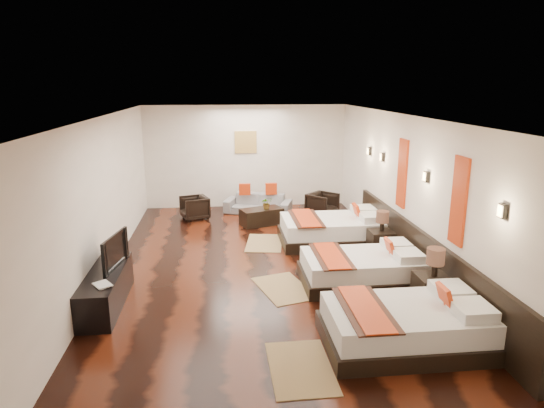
{
  "coord_description": "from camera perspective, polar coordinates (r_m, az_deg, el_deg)",
  "views": [
    {
      "loc": [
        -0.68,
        -8.22,
        3.35
      ],
      "look_at": [
        0.27,
        0.57,
        1.1
      ],
      "focal_mm": 31.28,
      "sensor_mm": 36.0,
      "label": 1
    }
  ],
  "objects": [
    {
      "name": "gold_artwork",
      "position": [
        13.06,
        -3.19,
        7.45
      ],
      "size": [
        0.6,
        0.04,
        0.6
      ],
      "primitive_type": "cube",
      "color": "#AD873F",
      "rests_on": "back_wall"
    },
    {
      "name": "tv_console",
      "position": [
        7.85,
        -19.34,
        -9.65
      ],
      "size": [
        0.5,
        1.8,
        0.55
      ],
      "primitive_type": "cube",
      "color": "black",
      "rests_on": "floor"
    },
    {
      "name": "armchair_right",
      "position": [
        12.33,
        6.08,
        -0.08
      ],
      "size": [
        0.95,
        0.95,
        0.62
      ],
      "primitive_type": "imported",
      "rotation": [
        0.0,
        0.0,
        0.79
      ],
      "color": "black",
      "rests_on": "floor"
    },
    {
      "name": "table_plant",
      "position": [
        11.47,
        -0.64,
        0.14
      ],
      "size": [
        0.31,
        0.28,
        0.29
      ],
      "primitive_type": "imported",
      "rotation": [
        0.0,
        0.0,
        0.24
      ],
      "color": "#2B6220",
      "rests_on": "coffee_table"
    },
    {
      "name": "jute_mat_near",
      "position": [
        6.09,
        3.46,
        -19.05
      ],
      "size": [
        0.76,
        1.21,
        0.01
      ],
      "primitive_type": "cube",
      "rotation": [
        0.0,
        0.0,
        0.01
      ],
      "color": "#95784C",
      "rests_on": "floor"
    },
    {
      "name": "sofa",
      "position": [
        12.57,
        -1.69,
        0.02
      ],
      "size": [
        1.87,
        1.21,
        0.51
      ],
      "primitive_type": "imported",
      "rotation": [
        0.0,
        0.0,
        -0.33
      ],
      "color": "gray",
      "rests_on": "floor"
    },
    {
      "name": "book",
      "position": [
        7.24,
        -20.51,
        -9.33
      ],
      "size": [
        0.33,
        0.35,
        0.03
      ],
      "primitive_type": "imported",
      "rotation": [
        0.0,
        0.0,
        0.6
      ],
      "color": "black",
      "rests_on": "tv_console"
    },
    {
      "name": "sconce_near",
      "position": [
        6.4,
        25.97,
        -0.76
      ],
      "size": [
        0.07,
        0.12,
        0.18
      ],
      "color": "black",
      "rests_on": "right_wall"
    },
    {
      "name": "nightstand_a",
      "position": [
        7.65,
        18.78,
        -9.64
      ],
      "size": [
        0.5,
        0.5,
        0.99
      ],
      "color": "black",
      "rests_on": "floor"
    },
    {
      "name": "sconce_mid",
      "position": [
        8.29,
        18.05,
        3.15
      ],
      "size": [
        0.07,
        0.12,
        0.18
      ],
      "color": "black",
      "rests_on": "right_wall"
    },
    {
      "name": "back_wall",
      "position": [
        13.13,
        -3.17,
        5.72
      ],
      "size": [
        5.5,
        0.01,
        2.8
      ],
      "primitive_type": "cube",
      "color": "silver",
      "rests_on": "floor"
    },
    {
      "name": "jute_mat_far",
      "position": [
        10.28,
        -0.92,
        -4.7
      ],
      "size": [
        0.93,
        1.3,
        0.01
      ],
      "primitive_type": "cube",
      "rotation": [
        0.0,
        0.0,
        -0.16
      ],
      "color": "#95784C",
      "rests_on": "floor"
    },
    {
      "name": "sconce_far",
      "position": [
        10.31,
        13.11,
        5.54
      ],
      "size": [
        0.07,
        0.12,
        0.18
      ],
      "color": "black",
      "rests_on": "right_wall"
    },
    {
      "name": "bed_mid",
      "position": [
        8.36,
        10.88,
        -7.62
      ],
      "size": [
        2.05,
        1.29,
        0.78
      ],
      "color": "black",
      "rests_on": "floor"
    },
    {
      "name": "ceiling",
      "position": [
        8.26,
        -1.48,
        10.46
      ],
      "size": [
        5.5,
        9.5,
        0.01
      ],
      "primitive_type": "cube",
      "color": "white",
      "rests_on": "floor"
    },
    {
      "name": "jute_mat_mid",
      "position": [
        8.11,
        1.43,
        -10.09
      ],
      "size": [
        1.06,
        1.36,
        0.01
      ],
      "primitive_type": "cube",
      "rotation": [
        0.0,
        0.0,
        0.28
      ],
      "color": "#95784C",
      "rests_on": "floor"
    },
    {
      "name": "figurine",
      "position": [
        8.31,
        -18.57,
        -4.91
      ],
      "size": [
        0.38,
        0.38,
        0.35
      ],
      "primitive_type": "imported",
      "rotation": [
        0.0,
        0.0,
        -0.14
      ],
      "color": "brown",
      "rests_on": "tv_console"
    },
    {
      "name": "floor",
      "position": [
        8.9,
        -1.37,
        -7.83
      ],
      "size": [
        5.5,
        9.5,
        0.01
      ],
      "primitive_type": "cube",
      "color": "black",
      "rests_on": "ground"
    },
    {
      "name": "bed_near",
      "position": [
        6.65,
        16.01,
        -13.83
      ],
      "size": [
        2.14,
        1.34,
        0.82
      ],
      "color": "black",
      "rests_on": "floor"
    },
    {
      "name": "nightstand_b",
      "position": [
        9.69,
        12.99,
        -4.28
      ],
      "size": [
        0.47,
        0.47,
        0.93
      ],
      "color": "black",
      "rests_on": "floor"
    },
    {
      "name": "coffee_table",
      "position": [
        11.57,
        -1.27,
        -1.52
      ],
      "size": [
        1.11,
        0.82,
        0.4
      ],
      "primitive_type": "cube",
      "rotation": [
        0.0,
        0.0,
        0.36
      ],
      "color": "black",
      "rests_on": "floor"
    },
    {
      "name": "right_wall",
      "position": [
        9.12,
        16.07,
        1.36
      ],
      "size": [
        0.01,
        9.5,
        2.8
      ],
      "primitive_type": "cube",
      "color": "silver",
      "rests_on": "floor"
    },
    {
      "name": "sconce_lounge",
      "position": [
        11.15,
        11.61,
        6.26
      ],
      "size": [
        0.07,
        0.12,
        0.18
      ],
      "color": "black",
      "rests_on": "right_wall"
    },
    {
      "name": "left_wall",
      "position": [
        8.7,
        -19.79,
        0.46
      ],
      "size": [
        0.01,
        9.5,
        2.8
      ],
      "primitive_type": "cube",
      "color": "silver",
      "rests_on": "floor"
    },
    {
      "name": "orange_panel_a",
      "position": [
        7.37,
        21.57,
        0.32
      ],
      "size": [
        0.04,
        0.4,
        1.3
      ],
      "primitive_type": "cube",
      "color": "#D86014",
      "rests_on": "right_wall"
    },
    {
      "name": "headboard_panel",
      "position": [
        8.66,
        17.37,
        -5.97
      ],
      "size": [
        0.08,
        6.6,
        0.9
      ],
      "primitive_type": "cube",
      "color": "black",
      "rests_on": "floor"
    },
    {
      "name": "armchair_left",
      "position": [
        12.16,
        -9.3,
        -0.46
      ],
      "size": [
        0.82,
        0.81,
        0.59
      ],
      "primitive_type": "imported",
      "rotation": [
        0.0,
        0.0,
        -1.23
      ],
      "color": "black",
      "rests_on": "floor"
    },
    {
      "name": "tv",
      "position": [
        7.84,
        -18.96,
        -5.38
      ],
      "size": [
        0.29,
        0.93,
        0.53
      ],
      "primitive_type": "imported",
      "rotation": [
        0.0,
        0.0,
        1.39
      ],
      "color": "black",
      "rests_on": "tv_console"
    },
    {
      "name": "orange_panel_b",
      "position": [
        9.32,
        15.4,
        3.57
      ],
      "size": [
        0.04,
        0.4,
        1.3
      ],
      "primitive_type": "cube",
      "color": "#D86014",
      "rests_on": "right_wall"
    },
    {
      "name": "bed_far",
      "position": [
        10.33,
        7.42,
        -3.08
      ],
      "size": [
        2.23,
        1.4,
        0.85
      ],
      "color": "black",
      "rests_on": "floor"
    }
  ]
}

